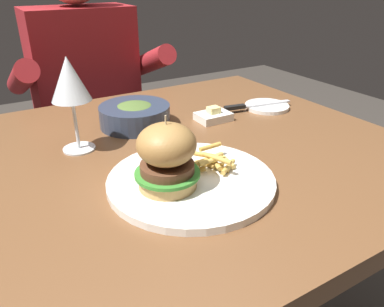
# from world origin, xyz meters

# --- Properties ---
(dining_table) EXTENTS (1.16, 0.87, 0.74)m
(dining_table) POSITION_xyz_m (0.00, 0.00, 0.65)
(dining_table) COLOR brown
(dining_table) RESTS_ON ground
(main_plate) EXTENTS (0.30, 0.30, 0.01)m
(main_plate) POSITION_xyz_m (0.03, -0.15, 0.75)
(main_plate) COLOR white
(main_plate) RESTS_ON dining_table
(burger_sandwich) EXTENTS (0.11, 0.11, 0.13)m
(burger_sandwich) POSITION_xyz_m (-0.02, -0.15, 0.81)
(burger_sandwich) COLOR tan
(burger_sandwich) RESTS_ON main_plate
(fries_pile) EXTENTS (0.11, 0.09, 0.03)m
(fries_pile) POSITION_xyz_m (0.09, -0.14, 0.77)
(fries_pile) COLOR gold
(fries_pile) RESTS_ON main_plate
(wine_glass) EXTENTS (0.08, 0.08, 0.20)m
(wine_glass) POSITION_xyz_m (-0.10, 0.11, 0.89)
(wine_glass) COLOR silver
(wine_glass) RESTS_ON dining_table
(bread_plate) EXTENTS (0.12, 0.12, 0.01)m
(bread_plate) POSITION_xyz_m (0.43, 0.10, 0.74)
(bread_plate) COLOR white
(bread_plate) RESTS_ON dining_table
(table_knife) EXTENTS (0.20, 0.05, 0.01)m
(table_knife) POSITION_xyz_m (0.38, 0.11, 0.75)
(table_knife) COLOR silver
(table_knife) RESTS_ON bread_plate
(butter_dish) EXTENTS (0.09, 0.06, 0.04)m
(butter_dish) POSITION_xyz_m (0.25, 0.10, 0.75)
(butter_dish) COLOR white
(butter_dish) RESTS_ON dining_table
(soup_bowl) EXTENTS (0.17, 0.17, 0.06)m
(soup_bowl) POSITION_xyz_m (0.06, 0.17, 0.77)
(soup_bowl) COLOR #2D384C
(soup_bowl) RESTS_ON dining_table
(diner_person) EXTENTS (0.51, 0.36, 1.18)m
(diner_person) POSITION_xyz_m (0.09, 0.71, 0.56)
(diner_person) COLOR #282833
(diner_person) RESTS_ON ground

